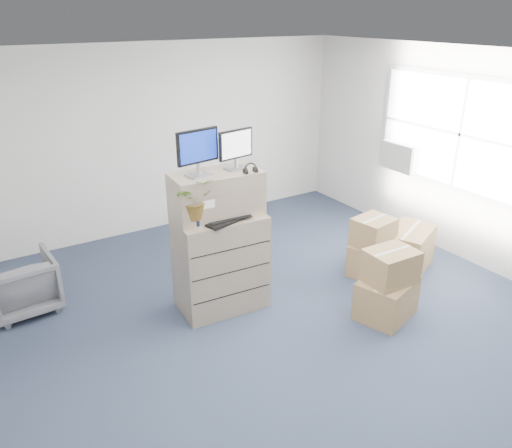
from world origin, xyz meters
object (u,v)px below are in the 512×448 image
(monitor_right, at_px, (236,147))
(water_bottle, at_px, (219,201))
(monitor_left, at_px, (198,150))
(keyboard, at_px, (227,219))
(potted_plant, at_px, (194,204))
(filing_cabinet_lower, at_px, (221,262))
(office_chair, at_px, (22,282))

(monitor_right, distance_m, water_bottle, 0.61)
(monitor_right, bearing_deg, monitor_left, 169.21)
(keyboard, height_order, potted_plant, potted_plant)
(monitor_left, distance_m, keyboard, 0.80)
(keyboard, relative_size, water_bottle, 1.75)
(monitor_right, height_order, keyboard, monitor_right)
(monitor_left, xyz_separation_m, keyboard, (0.21, -0.20, -0.74))
(water_bottle, xyz_separation_m, potted_plant, (-0.37, -0.15, 0.09))
(filing_cabinet_lower, xyz_separation_m, monitor_left, (-0.19, 0.06, 1.32))
(monitor_left, xyz_separation_m, water_bottle, (0.23, 0.01, -0.60))
(potted_plant, bearing_deg, filing_cabinet_lower, 14.45)
(monitor_left, bearing_deg, filing_cabinet_lower, -25.36)
(keyboard, bearing_deg, monitor_right, 25.25)
(filing_cabinet_lower, distance_m, potted_plant, 0.88)
(office_chair, bearing_deg, water_bottle, 148.30)
(monitor_left, height_order, keyboard, monitor_left)
(monitor_right, xyz_separation_m, potted_plant, (-0.58, -0.13, -0.48))
(monitor_left, relative_size, water_bottle, 1.56)
(filing_cabinet_lower, height_order, monitor_left, monitor_left)
(monitor_right, bearing_deg, office_chair, 144.21)
(office_chair, bearing_deg, keyboard, 143.53)
(office_chair, bearing_deg, filing_cabinet_lower, 146.43)
(filing_cabinet_lower, bearing_deg, monitor_left, 167.45)
(keyboard, distance_m, office_chair, 2.48)
(filing_cabinet_lower, relative_size, keyboard, 2.06)
(monitor_right, relative_size, office_chair, 0.60)
(monitor_left, height_order, office_chair, monitor_left)
(filing_cabinet_lower, height_order, office_chair, filing_cabinet_lower)
(filing_cabinet_lower, relative_size, monitor_left, 2.31)
(monitor_right, xyz_separation_m, keyboard, (-0.23, -0.20, -0.71))
(monitor_left, xyz_separation_m, monitor_right, (0.44, -0.01, -0.03))
(water_bottle, bearing_deg, office_chair, 152.03)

